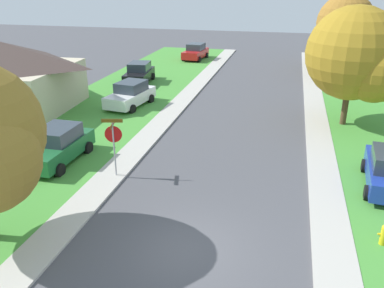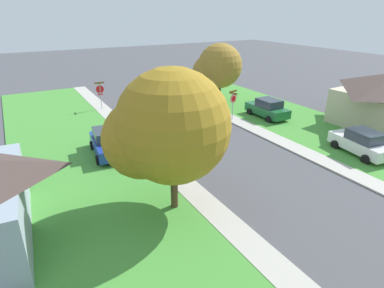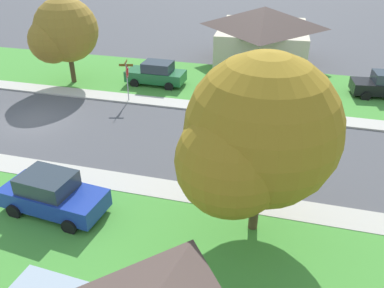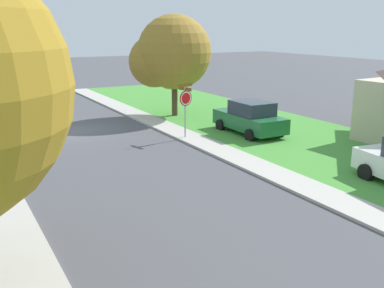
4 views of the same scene
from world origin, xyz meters
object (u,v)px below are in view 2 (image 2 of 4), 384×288
Objects in this scene: stop_sign_near_corner at (100,91)px; car_green_behind_trees at (268,108)px; stop_sign_far_corner at (233,100)px; fire_hydrant at (105,128)px; car_blue_across_road at (107,143)px; tree_sidewalk_mid at (217,67)px; car_white_kerbside_mid at (362,143)px; tree_sidewalk_far at (165,130)px.

car_green_behind_trees is (-12.56, 10.03, -1.00)m from stop_sign_near_corner.
stop_sign_far_corner is 3.34× the size of fire_hydrant.
tree_sidewalk_mid is at bearing -152.00° from car_blue_across_road.
tree_sidewalk_mid is at bearing -77.28° from car_green_behind_trees.
fire_hydrant is (1.53, 6.63, -1.44)m from stop_sign_near_corner.
car_white_kerbside_mid is 19.08m from fire_hydrant.
car_white_kerbside_mid is at bearing 150.46° from car_blue_across_road.
car_white_kerbside_mid is 9.44m from car_green_behind_trees.
car_white_kerbside_mid is 5.44× the size of fire_hydrant.
tree_sidewalk_far is at bearing 95.45° from car_blue_across_road.
stop_sign_near_corner is at bearing -102.98° from fire_hydrant.
stop_sign_near_corner is 13.05m from stop_sign_far_corner.
car_white_kerbside_mid is at bearing 95.27° from tree_sidewalk_mid.
stop_sign_near_corner is at bearing -18.26° from tree_sidewalk_mid.
stop_sign_far_corner is at bearing 71.01° from tree_sidewalk_mid.
car_white_kerbside_mid and car_green_behind_trees have the same top height.
stop_sign_near_corner reaches higher than car_blue_across_road.
stop_sign_far_corner is at bearing -171.88° from car_blue_across_road.
stop_sign_near_corner reaches higher than fire_hydrant.
tree_sidewalk_mid reaches higher than car_white_kerbside_mid.
stop_sign_far_corner reaches higher than car_green_behind_trees.
car_blue_across_road reaches higher than fire_hydrant.
tree_sidewalk_far reaches higher than tree_sidewalk_mid.
car_white_kerbside_mid is at bearing 108.28° from stop_sign_far_corner.
tree_sidewalk_far is 19.85m from tree_sidewalk_mid.
stop_sign_near_corner is at bearing -102.91° from car_blue_across_road.
car_blue_across_road is 15.71m from tree_sidewalk_mid.
tree_sidewalk_mid is (-13.63, -7.25, 2.93)m from car_blue_across_road.
stop_sign_near_corner is 3.34× the size of fire_hydrant.
car_white_kerbside_mid is 1.05× the size of car_green_behind_trees.
car_blue_across_road is at bearing -29.54° from car_white_kerbside_mid.
car_green_behind_trees is (-3.35, 0.78, -1.01)m from stop_sign_far_corner.
tree_sidewalk_far is at bearing 84.66° from stop_sign_near_corner.
car_blue_across_road is 1.03× the size of car_green_behind_trees.
car_green_behind_trees reaches higher than fire_hydrant.
tree_sidewalk_far is (14.34, -0.69, 3.31)m from car_white_kerbside_mid.
stop_sign_far_corner reaches higher than car_white_kerbside_mid.
car_green_behind_trees is 14.50m from fire_hydrant.
car_blue_across_road is at bearing 3.37° from car_green_behind_trees.
stop_sign_far_corner is at bearing 134.88° from stop_sign_near_corner.
car_blue_across_road is (15.09, -8.55, 0.00)m from car_white_kerbside_mid.
tree_sidewalk_mid is at bearing -84.73° from car_white_kerbside_mid.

